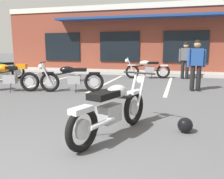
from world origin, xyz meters
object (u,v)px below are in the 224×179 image
at_px(motorcycle_foreground_classic, 113,108).
at_px(motorcycle_blue_standard, 147,68).
at_px(helmet_on_pavement, 185,125).
at_px(motorcycle_silver_naked, 2,70).
at_px(motorcycle_red_sportbike, 71,78).
at_px(motorcycle_black_cruiser, 4,75).
at_px(person_in_shorts_foreground, 196,62).
at_px(person_in_black_shirt, 185,58).

distance_m(motorcycle_foreground_classic, motorcycle_blue_standard, 7.44).
bearing_deg(helmet_on_pavement, motorcycle_silver_naked, 149.27).
distance_m(motorcycle_foreground_classic, motorcycle_red_sportbike, 4.13).
relative_size(motorcycle_black_cruiser, person_in_shorts_foreground, 1.24).
xyz_separation_m(motorcycle_foreground_classic, person_in_shorts_foreground, (1.53, 4.71, 0.49)).
distance_m(motorcycle_silver_naked, person_in_shorts_foreground, 7.99).
bearing_deg(person_in_shorts_foreground, motorcycle_blue_standard, 125.92).
bearing_deg(motorcycle_blue_standard, motorcycle_black_cruiser, -131.64).
xyz_separation_m(motorcycle_silver_naked, motorcycle_blue_standard, (6.00, 2.45, 0.00)).
bearing_deg(person_in_black_shirt, motorcycle_foreground_classic, -99.04).
bearing_deg(motorcycle_foreground_classic, motorcycle_silver_naked, 142.29).
bearing_deg(person_in_black_shirt, motorcycle_blue_standard, -168.74).
bearing_deg(motorcycle_red_sportbike, person_in_shorts_foreground, 18.82).
distance_m(motorcycle_red_sportbike, motorcycle_silver_naked, 4.37).
relative_size(motorcycle_silver_naked, motorcycle_blue_standard, 0.96).
bearing_deg(motorcycle_black_cruiser, person_in_shorts_foreground, 17.11).
relative_size(motorcycle_red_sportbike, helmet_on_pavement, 7.90).
bearing_deg(motorcycle_blue_standard, person_in_black_shirt, 11.26).
height_order(motorcycle_red_sportbike, motorcycle_silver_naked, same).
xyz_separation_m(motorcycle_foreground_classic, motorcycle_blue_standard, (-0.44, 7.42, 0.00)).
distance_m(motorcycle_red_sportbike, person_in_shorts_foreground, 4.15).
distance_m(motorcycle_silver_naked, person_in_black_shirt, 8.17).
height_order(motorcycle_black_cruiser, helmet_on_pavement, motorcycle_black_cruiser).
xyz_separation_m(motorcycle_silver_naked, person_in_black_shirt, (7.67, 2.78, 0.49)).
relative_size(motorcycle_blue_standard, person_in_shorts_foreground, 1.23).
relative_size(person_in_black_shirt, helmet_on_pavement, 6.44).
bearing_deg(motorcycle_blue_standard, motorcycle_silver_naked, -157.81).
relative_size(motorcycle_blue_standard, helmet_on_pavement, 7.92).
bearing_deg(person_in_shorts_foreground, motorcycle_red_sportbike, -161.18).
bearing_deg(motorcycle_foreground_classic, motorcycle_red_sportbike, 125.04).
height_order(motorcycle_red_sportbike, motorcycle_black_cruiser, same).
distance_m(person_in_shorts_foreground, helmet_on_pavement, 4.33).
height_order(person_in_shorts_foreground, helmet_on_pavement, person_in_shorts_foreground).
distance_m(motorcycle_red_sportbike, motorcycle_blue_standard, 4.48).
relative_size(motorcycle_red_sportbike, motorcycle_black_cruiser, 0.99).
bearing_deg(helmet_on_pavement, motorcycle_blue_standard, 102.87).
xyz_separation_m(motorcycle_red_sportbike, helmet_on_pavement, (3.52, -2.91, -0.33)).
xyz_separation_m(person_in_shorts_foreground, helmet_on_pavement, (-0.38, -4.24, -0.82)).
height_order(motorcycle_foreground_classic, motorcycle_black_cruiser, same).
bearing_deg(motorcycle_blue_standard, motorcycle_foreground_classic, -86.61).
bearing_deg(motorcycle_silver_naked, person_in_shorts_foreground, -1.95).
xyz_separation_m(motorcycle_foreground_classic, motorcycle_silver_naked, (-6.44, 4.98, 0.00)).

